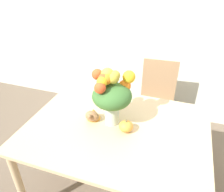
{
  "coord_description": "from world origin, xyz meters",
  "views": [
    {
      "loc": [
        0.41,
        -1.3,
        1.89
      ],
      "look_at": [
        -0.05,
        0.04,
        1.02
      ],
      "focal_mm": 35.0,
      "sensor_mm": 36.0,
      "label": 1
    }
  ],
  "objects_px": {
    "flower_vase": "(112,94)",
    "pumpkin": "(126,126)",
    "dining_chair_near_window": "(156,102)",
    "turkey_figurine": "(93,115)"
  },
  "relations": [
    {
      "from": "pumpkin",
      "to": "turkey_figurine",
      "type": "height_order",
      "value": "pumpkin"
    },
    {
      "from": "flower_vase",
      "to": "pumpkin",
      "type": "height_order",
      "value": "flower_vase"
    },
    {
      "from": "turkey_figurine",
      "to": "flower_vase",
      "type": "bearing_deg",
      "value": 7.35
    },
    {
      "from": "pumpkin",
      "to": "dining_chair_near_window",
      "type": "distance_m",
      "value": 1.0
    },
    {
      "from": "pumpkin",
      "to": "dining_chair_near_window",
      "type": "relative_size",
      "value": 0.12
    },
    {
      "from": "pumpkin",
      "to": "turkey_figurine",
      "type": "distance_m",
      "value": 0.3
    },
    {
      "from": "flower_vase",
      "to": "dining_chair_near_window",
      "type": "xyz_separation_m",
      "value": [
        0.25,
        0.87,
        -0.54
      ]
    },
    {
      "from": "dining_chair_near_window",
      "to": "turkey_figurine",
      "type": "bearing_deg",
      "value": -117.89
    },
    {
      "from": "flower_vase",
      "to": "dining_chair_near_window",
      "type": "height_order",
      "value": "flower_vase"
    },
    {
      "from": "dining_chair_near_window",
      "to": "flower_vase",
      "type": "bearing_deg",
      "value": -109.24
    }
  ]
}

